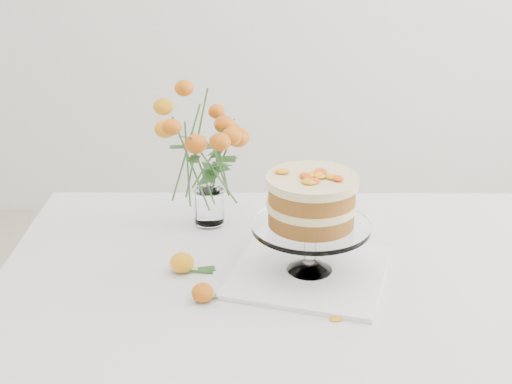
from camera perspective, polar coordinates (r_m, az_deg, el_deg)
table at (r=1.63m, az=4.95°, el=-9.10°), size 1.43×0.93×0.76m
napkin at (r=1.58m, az=4.28°, el=-6.36°), size 0.40×0.40×0.01m
cake_stand at (r=1.51m, az=4.46°, el=-1.08°), size 0.26×0.26×0.23m
rose_vase at (r=1.73m, az=-3.92°, el=3.98°), size 0.27×0.27×0.37m
loose_rose_near at (r=1.59m, az=-5.92°, el=-5.65°), size 0.10×0.05×0.05m
loose_rose_far at (r=1.48m, az=-4.27°, el=-8.04°), size 0.08×0.05×0.04m
stray_petal_a at (r=1.49m, az=0.69°, el=-8.44°), size 0.03×0.02×0.00m
stray_petal_b at (r=1.46m, az=4.67°, el=-9.24°), size 0.03×0.02×0.00m
stray_petal_c at (r=1.43m, az=6.41°, el=-10.07°), size 0.03×0.02×0.00m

